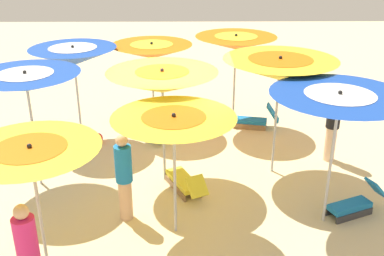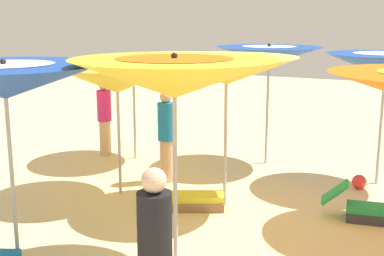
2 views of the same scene
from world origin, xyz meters
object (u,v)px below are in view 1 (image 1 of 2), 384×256
beach_umbrella_0 (73,56)px  beach_umbrella_8 (339,105)px  beach_umbrella_2 (31,158)px  lounger_2 (185,182)px  beachgoer_1 (333,123)px  beachgoer_0 (28,254)px  lounger_3 (355,204)px  beach_umbrella_4 (162,82)px  lounger_0 (254,120)px  beach_umbrella_5 (174,129)px  lounger_1 (157,129)px  beach_ball (98,138)px  beachgoer_2 (124,176)px  beach_umbrella_6 (236,43)px  beach_umbrella_3 (152,51)px  beach_umbrella_7 (280,69)px  beach_umbrella_1 (26,82)px

beach_umbrella_0 → beach_umbrella_8: (5.09, -3.57, 0.10)m
beach_umbrella_0 → beach_umbrella_2: (0.47, -4.77, -0.21)m
lounger_2 → beachgoer_1: bearing=-93.3°
lounger_2 → beachgoer_0: size_ratio=0.82×
lounger_3 → beach_umbrella_0: bearing=-53.8°
beach_umbrella_0 → beach_umbrella_4: beach_umbrella_4 is taller
beach_umbrella_4 → lounger_0: beach_umbrella_4 is taller
beach_umbrella_8 → lounger_3: beach_umbrella_8 is taller
beach_umbrella_2 → beach_umbrella_5: beach_umbrella_5 is taller
beachgoer_0 → lounger_1: bearing=77.4°
beach_umbrella_4 → beachgoer_0: size_ratio=1.50×
lounger_3 → beachgoer_0: size_ratio=0.75×
lounger_1 → beach_ball: size_ratio=5.11×
beach_umbrella_0 → beachgoer_0: size_ratio=1.48×
lounger_0 → beachgoer_2: beachgoer_2 is taller
beach_umbrella_2 → beachgoer_2: size_ratio=1.29×
beach_umbrella_6 → beach_ball: bearing=-163.0°
lounger_1 → beachgoer_0: 5.81m
beachgoer_0 → beach_ball: beachgoer_0 is taller
beach_umbrella_0 → lounger_3: bearing=-30.5°
beach_umbrella_8 → lounger_2: bearing=157.1°
lounger_3 → beachgoer_2: 4.22m
lounger_3 → lounger_2: bearing=-38.4°
lounger_3 → beach_umbrella_8: bearing=-4.0°
lounger_0 → lounger_3: (1.30, -4.01, -0.01)m
beach_umbrella_3 → beach_umbrella_8: beach_umbrella_8 is taller
beach_umbrella_7 → lounger_2: bearing=-157.2°
beach_umbrella_1 → lounger_2: bearing=-6.2°
beach_ball → lounger_0: bearing=12.7°
beach_umbrella_8 → lounger_1: (-3.21, 3.68, -2.02)m
beach_umbrella_5 → beachgoer_2: bearing=156.0°
beach_umbrella_4 → beach_ball: 3.21m
beach_umbrella_1 → beach_umbrella_2: bearing=-71.7°
beach_umbrella_4 → beachgoer_0: (-1.66, -3.45, -1.30)m
beach_umbrella_2 → beach_umbrella_6: (3.39, 5.58, 0.33)m
lounger_1 → beach_umbrella_6: bearing=-80.0°
beach_umbrella_4 → lounger_3: 4.24m
beach_umbrella_5 → beach_ball: 4.50m
beach_umbrella_7 → beachgoer_1: 2.03m
beach_umbrella_5 → lounger_2: 2.20m
beach_umbrella_7 → beach_umbrella_5: bearing=-133.9°
lounger_0 → beachgoer_2: size_ratio=0.74×
beach_umbrella_7 → beachgoer_0: size_ratio=1.59×
beach_umbrella_8 → beachgoer_2: 3.81m
beach_umbrella_2 → lounger_1: 5.36m
beach_umbrella_5 → lounger_2: (0.16, 1.33, -1.74)m
lounger_1 → lounger_0: bearing=-87.1°
beach_umbrella_7 → lounger_0: size_ratio=2.08×
beach_umbrella_5 → lounger_3: beach_umbrella_5 is taller
lounger_0 → beach_umbrella_8: bearing=112.3°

